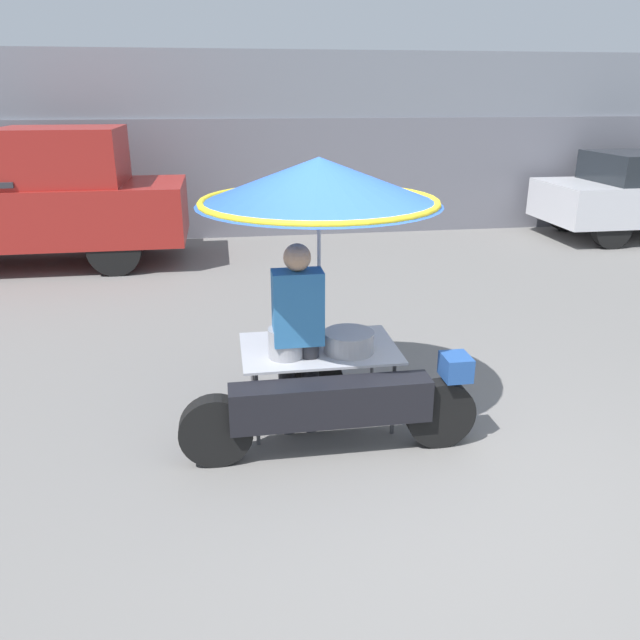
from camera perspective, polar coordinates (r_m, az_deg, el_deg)
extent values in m
plane|color=slate|center=(4.51, 9.09, -14.82)|extent=(36.00, 36.00, 0.00)
cube|color=gray|center=(12.84, -3.51, 15.91)|extent=(28.00, 2.00, 3.28)
cube|color=slate|center=(11.87, -2.94, 12.80)|extent=(23.80, 0.06, 2.13)
cylinder|color=black|center=(4.88, 10.88, -8.36)|extent=(0.53, 0.14, 0.53)
cylinder|color=black|center=(4.63, -9.48, -9.96)|extent=(0.53, 0.14, 0.53)
cube|color=black|center=(4.61, 1.01, -7.55)|extent=(1.49, 0.24, 0.32)
cube|color=#234C93|center=(4.75, 12.31, -4.20)|extent=(0.20, 0.24, 0.18)
cylinder|color=black|center=(5.41, -0.50, -5.34)|extent=(0.48, 0.14, 0.48)
cylinder|color=#515156|center=(4.95, 6.67, -7.15)|extent=(0.03, 0.03, 0.61)
cylinder|color=#515156|center=(5.57, 4.76, -3.88)|extent=(0.03, 0.03, 0.61)
cylinder|color=#515156|center=(4.80, -5.76, -8.07)|extent=(0.03, 0.03, 0.61)
cylinder|color=#515156|center=(5.43, -6.22, -4.58)|extent=(0.03, 0.03, 0.61)
cube|color=#B2B2B7|center=(5.03, -0.09, -2.59)|extent=(1.25, 0.83, 0.02)
cylinder|color=#B2B2B7|center=(4.83, -0.09, 3.82)|extent=(0.03, 0.03, 1.15)
cone|color=blue|center=(4.68, -0.10, 12.62)|extent=(1.83, 1.83, 0.34)
torus|color=yellow|center=(4.70, -0.10, 10.79)|extent=(1.79, 1.79, 0.05)
cylinder|color=#939399|center=(4.81, -3.13, -2.07)|extent=(0.28, 0.28, 0.23)
cylinder|color=#939399|center=(4.92, 2.65, -2.00)|extent=(0.40, 0.40, 0.16)
cylinder|color=#2D2D33|center=(4.93, -2.99, -6.21)|extent=(0.14, 0.14, 0.76)
cylinder|color=#2D2D33|center=(4.95, -0.91, -6.07)|extent=(0.14, 0.14, 0.76)
cube|color=teal|center=(4.69, -2.04, 1.15)|extent=(0.38, 0.22, 0.57)
sphere|color=tan|center=(4.58, -2.10, 5.74)|extent=(0.21, 0.21, 0.21)
cylinder|color=black|center=(12.03, 25.13, 7.52)|extent=(0.67, 0.20, 0.67)
cylinder|color=black|center=(13.28, 21.60, 9.03)|extent=(0.67, 0.20, 0.67)
cylinder|color=black|center=(9.75, -18.29, 6.18)|extent=(0.78, 0.24, 0.78)
cylinder|color=black|center=(11.20, -17.18, 8.00)|extent=(0.78, 0.24, 0.78)
cube|color=#A3231E|center=(10.74, -26.17, 8.73)|extent=(5.13, 1.76, 0.87)
cube|color=#A3231E|center=(10.42, -22.47, 13.70)|extent=(1.75, 1.62, 0.82)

